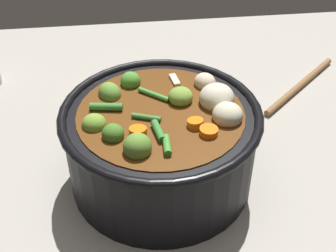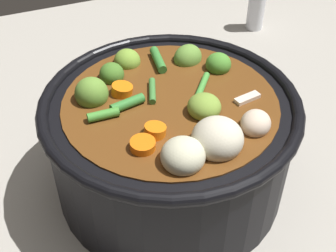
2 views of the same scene
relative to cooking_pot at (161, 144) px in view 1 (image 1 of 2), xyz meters
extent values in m
plane|color=#9E998E|center=(0.00, 0.00, -0.07)|extent=(1.10, 1.10, 0.00)
cylinder|color=black|center=(0.00, 0.00, -0.01)|extent=(0.27, 0.27, 0.13)
torus|color=black|center=(0.00, 0.00, 0.06)|extent=(0.29, 0.29, 0.01)
cylinder|color=brown|center=(0.00, 0.00, 0.00)|extent=(0.24, 0.24, 0.12)
ellipsoid|color=#447427|center=(0.04, -0.07, 0.06)|extent=(0.03, 0.03, 0.03)
ellipsoid|color=#49892E|center=(-0.08, -0.04, 0.06)|extent=(0.04, 0.04, 0.03)
ellipsoid|color=olive|center=(0.02, -0.09, 0.06)|extent=(0.03, 0.04, 0.03)
ellipsoid|color=olive|center=(-0.03, 0.03, 0.06)|extent=(0.05, 0.05, 0.03)
ellipsoid|color=olive|center=(0.08, -0.04, 0.06)|extent=(0.05, 0.05, 0.04)
ellipsoid|color=olive|center=(-0.05, -0.07, 0.06)|extent=(0.05, 0.05, 0.03)
cylinder|color=orange|center=(0.04, 0.04, 0.06)|extent=(0.03, 0.03, 0.02)
cylinder|color=orange|center=(0.05, 0.06, 0.06)|extent=(0.03, 0.03, 0.01)
cylinder|color=orange|center=(0.04, -0.03, 0.06)|extent=(0.03, 0.03, 0.02)
ellipsoid|color=beige|center=(-0.06, 0.07, 0.06)|extent=(0.05, 0.05, 0.03)
ellipsoid|color=beige|center=(0.03, 0.09, 0.06)|extent=(0.06, 0.06, 0.03)
ellipsoid|color=beige|center=(-0.01, 0.08, 0.07)|extent=(0.07, 0.07, 0.04)
cylinder|color=#357E33|center=(0.05, -0.01, 0.06)|extent=(0.04, 0.02, 0.01)
cylinder|color=#449138|center=(-0.04, -0.01, 0.06)|extent=(0.04, 0.04, 0.01)
cylinder|color=#367B32|center=(-0.02, -0.08, 0.06)|extent=(0.02, 0.05, 0.01)
cylinder|color=#3C7A35|center=(0.01, -0.02, 0.06)|extent=(0.02, 0.04, 0.01)
cylinder|color=#438E33|center=(0.08, 0.00, 0.06)|extent=(0.03, 0.01, 0.01)
cube|color=beige|center=(-0.08, 0.03, 0.06)|extent=(0.03, 0.01, 0.01)
cylinder|color=brown|center=(-0.22, 0.30, -0.06)|extent=(0.18, 0.19, 0.01)
camera|label=1|loc=(0.51, -0.05, 0.45)|focal=49.43mm
camera|label=2|loc=(0.15, 0.35, 0.35)|focal=47.72mm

